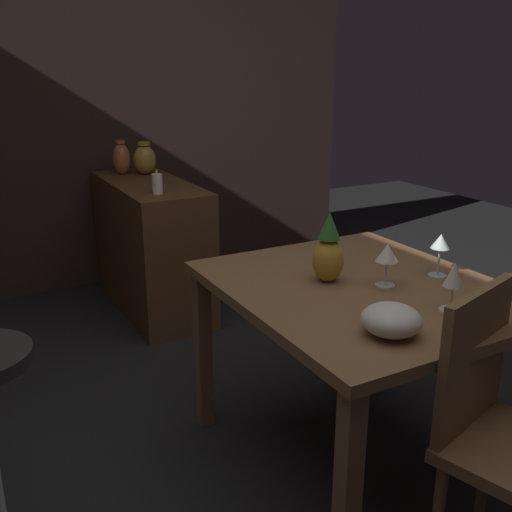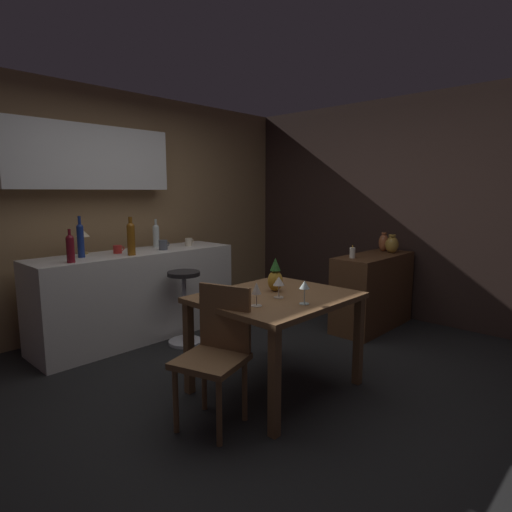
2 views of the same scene
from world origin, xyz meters
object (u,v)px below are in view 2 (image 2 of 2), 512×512
object	(u,v)px
bar_stool	(185,305)
vase_copper	(384,242)
wine_bottle_ruby	(70,247)
cup_cream	(189,242)
wine_glass_center	(305,286)
wine_bottle_cobalt	(80,239)
sideboard_cabinet	(373,291)
cup_red	(118,249)
dining_table	(276,307)
wine_glass_left	(279,282)
pineapple_centerpiece	(275,277)
wine_glass_right	(256,289)
pillar_candle_tall	(352,253)
wine_bottle_clear	(156,235)
cup_slate	(163,245)
fruit_bowl	(223,293)
chair_near_window	(216,350)
wine_bottle_amber	(131,237)
vase_brass	(392,244)
counter_lamp	(83,236)

from	to	relation	value
bar_stool	vase_copper	bearing A→B (deg)	-26.45
wine_bottle_ruby	cup_cream	distance (m)	1.42
wine_glass_center	wine_bottle_cobalt	xyz separation A→B (m)	(-0.59, 2.15, 0.21)
sideboard_cabinet	cup_red	distance (m)	2.76
dining_table	wine_glass_left	world-z (taller)	wine_glass_left
pineapple_centerpiece	wine_glass_right	bearing A→B (deg)	-155.30
wine_glass_left	pillar_candle_tall	bearing A→B (deg)	11.24
sideboard_cabinet	wine_bottle_clear	world-z (taller)	wine_bottle_clear
bar_stool	wine_glass_left	xyz separation A→B (m)	(-0.15, -1.35, 0.47)
bar_stool	wine_bottle_ruby	world-z (taller)	wine_bottle_ruby
pineapple_centerpiece	wine_bottle_cobalt	xyz separation A→B (m)	(-0.74, 1.75, 0.22)
sideboard_cabinet	cup_slate	size ratio (longest dim) A/B	8.80
dining_table	vase_copper	bearing A→B (deg)	6.28
wine_bottle_cobalt	pillar_candle_tall	distance (m)	2.69
fruit_bowl	pineapple_centerpiece	bearing A→B (deg)	-11.95
fruit_bowl	wine_bottle_clear	xyz separation A→B (m)	(0.62, 1.78, 0.25)
dining_table	cup_cream	distance (m)	1.91
wine_bottle_cobalt	chair_near_window	bearing A→B (deg)	-89.55
chair_near_window	wine_glass_left	world-z (taller)	chair_near_window
chair_near_window	fruit_bowl	size ratio (longest dim) A/B	5.01
cup_slate	wine_bottle_amber	bearing A→B (deg)	-167.04
chair_near_window	wine_bottle_cobalt	distance (m)	1.96
vase_copper	sideboard_cabinet	bearing A→B (deg)	-169.77
chair_near_window	wine_bottle_amber	bearing A→B (deg)	77.09
bar_stool	wine_glass_left	distance (m)	1.44
vase_brass	wine_bottle_clear	bearing A→B (deg)	135.39
wine_glass_center	wine_bottle_amber	distance (m)	1.95
wine_bottle_clear	dining_table	bearing A→B (deg)	-97.38
wine_bottle_cobalt	cup_red	xyz separation A→B (m)	(0.36, -0.01, -0.13)
wine_glass_center	cup_slate	bearing A→B (deg)	83.33
counter_lamp	vase_copper	distance (m)	3.28
wine_bottle_amber	vase_copper	world-z (taller)	wine_bottle_amber
wine_bottle_amber	chair_near_window	bearing A→B (deg)	-102.91
vase_copper	vase_brass	bearing A→B (deg)	-117.28
cup_cream	chair_near_window	bearing A→B (deg)	-123.31
cup_cream	vase_brass	distance (m)	2.30
wine_bottle_cobalt	vase_brass	size ratio (longest dim) A/B	1.85
wine_bottle_cobalt	vase_copper	distance (m)	3.27
wine_bottle_ruby	vase_copper	xyz separation A→B (m)	(3.04, -1.38, -0.11)
dining_table	bar_stool	xyz separation A→B (m)	(0.11, 1.29, -0.26)
fruit_bowl	bar_stool	bearing A→B (deg)	66.57
fruit_bowl	wine_bottle_ruby	size ratio (longest dim) A/B	0.61
cup_slate	bar_stool	bearing A→B (deg)	-99.23
pineapple_centerpiece	pillar_candle_tall	world-z (taller)	pineapple_centerpiece
bar_stool	cup_red	xyz separation A→B (m)	(-0.39, 0.55, 0.55)
wine_bottle_cobalt	vase_copper	size ratio (longest dim) A/B	1.75
sideboard_cabinet	bar_stool	xyz separation A→B (m)	(-1.76, 1.10, -0.02)
wine_bottle_ruby	vase_copper	bearing A→B (deg)	-24.48
chair_near_window	wine_glass_right	world-z (taller)	wine_glass_right
wine_glass_right	vase_copper	bearing A→B (deg)	7.77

